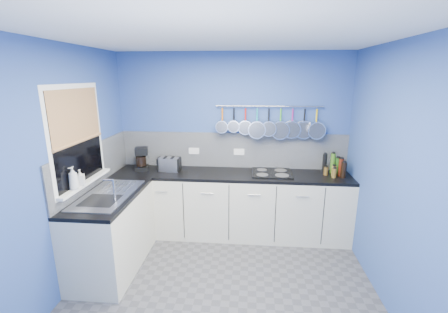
% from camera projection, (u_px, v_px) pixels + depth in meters
% --- Properties ---
extents(floor, '(3.20, 3.00, 0.02)m').
position_uv_depth(floor, '(222.00, 290.00, 3.20)').
color(floor, '#47474C').
rests_on(floor, ground).
extents(ceiling, '(3.20, 3.00, 0.02)m').
position_uv_depth(ceiling, '(222.00, 35.00, 2.56)').
color(ceiling, white).
rests_on(ceiling, ground).
extents(wall_back, '(3.20, 0.02, 2.50)m').
position_uv_depth(wall_back, '(232.00, 143.00, 4.33)').
color(wall_back, '#2F4C94').
rests_on(wall_back, ground).
extents(wall_front, '(3.20, 0.02, 2.50)m').
position_uv_depth(wall_front, '(192.00, 279.00, 1.43)').
color(wall_front, '#2F4C94').
rests_on(wall_front, ground).
extents(wall_left, '(0.02, 3.00, 2.50)m').
position_uv_depth(wall_left, '(61.00, 172.00, 3.02)').
color(wall_left, '#2F4C94').
rests_on(wall_left, ground).
extents(wall_right, '(0.02, 3.00, 2.50)m').
position_uv_depth(wall_right, '(399.00, 182.00, 2.74)').
color(wall_right, '#2F4C94').
rests_on(wall_right, ground).
extents(backsplash_back, '(3.20, 0.02, 0.50)m').
position_uv_depth(backsplash_back, '(232.00, 150.00, 4.34)').
color(backsplash_back, '#91949A').
rests_on(backsplash_back, wall_back).
extents(backsplash_left, '(0.02, 1.80, 0.50)m').
position_uv_depth(backsplash_left, '(95.00, 165.00, 3.62)').
color(backsplash_left, '#91949A').
rests_on(backsplash_left, wall_left).
extents(cabinet_run_back, '(3.20, 0.60, 0.86)m').
position_uv_depth(cabinet_run_back, '(230.00, 205.00, 4.25)').
color(cabinet_run_back, beige).
rests_on(cabinet_run_back, ground).
extents(worktop_back, '(3.20, 0.60, 0.04)m').
position_uv_depth(worktop_back, '(231.00, 174.00, 4.13)').
color(worktop_back, black).
rests_on(worktop_back, cabinet_run_back).
extents(cabinet_run_left, '(0.60, 1.20, 0.86)m').
position_uv_depth(cabinet_run_left, '(112.00, 233.00, 3.49)').
color(cabinet_run_left, beige).
rests_on(cabinet_run_left, ground).
extents(worktop_left, '(0.60, 1.20, 0.04)m').
position_uv_depth(worktop_left, '(109.00, 196.00, 3.38)').
color(worktop_left, black).
rests_on(worktop_left, cabinet_run_left).
extents(window_frame, '(0.01, 1.00, 1.10)m').
position_uv_depth(window_frame, '(78.00, 137.00, 3.23)').
color(window_frame, white).
rests_on(window_frame, wall_left).
extents(window_glass, '(0.01, 0.90, 1.00)m').
position_uv_depth(window_glass, '(78.00, 137.00, 3.23)').
color(window_glass, black).
rests_on(window_glass, wall_left).
extents(bamboo_blind, '(0.01, 0.90, 0.55)m').
position_uv_depth(bamboo_blind, '(76.00, 116.00, 3.17)').
color(bamboo_blind, '#B17450').
rests_on(bamboo_blind, wall_left).
extents(window_sill, '(0.10, 0.98, 0.03)m').
position_uv_depth(window_sill, '(85.00, 183.00, 3.36)').
color(window_sill, white).
rests_on(window_sill, wall_left).
extents(sink_unit, '(0.50, 0.95, 0.01)m').
position_uv_depth(sink_unit, '(108.00, 194.00, 3.37)').
color(sink_unit, silver).
rests_on(sink_unit, worktop_left).
extents(mixer_tap, '(0.12, 0.08, 0.26)m').
position_uv_depth(mixer_tap, '(114.00, 190.00, 3.15)').
color(mixer_tap, silver).
rests_on(mixer_tap, worktop_left).
extents(socket_left, '(0.15, 0.01, 0.09)m').
position_uv_depth(socket_left, '(194.00, 151.00, 4.38)').
color(socket_left, white).
rests_on(socket_left, backsplash_back).
extents(socket_right, '(0.15, 0.01, 0.09)m').
position_uv_depth(socket_right, '(239.00, 152.00, 4.32)').
color(socket_right, white).
rests_on(socket_right, backsplash_back).
extents(pot_rail, '(1.45, 0.02, 0.02)m').
position_uv_depth(pot_rail, '(269.00, 106.00, 4.10)').
color(pot_rail, silver).
rests_on(pot_rail, wall_back).
extents(soap_bottle_a, '(0.11, 0.11, 0.24)m').
position_uv_depth(soap_bottle_a, '(73.00, 178.00, 3.09)').
color(soap_bottle_a, white).
rests_on(soap_bottle_a, window_sill).
extents(soap_bottle_b, '(0.10, 0.10, 0.17)m').
position_uv_depth(soap_bottle_b, '(80.00, 177.00, 3.22)').
color(soap_bottle_b, white).
rests_on(soap_bottle_b, window_sill).
extents(paper_towel, '(0.13, 0.13, 0.24)m').
position_uv_depth(paper_towel, '(140.00, 161.00, 4.29)').
color(paper_towel, white).
rests_on(paper_towel, worktop_back).
extents(coffee_maker, '(0.23, 0.24, 0.32)m').
position_uv_depth(coffee_maker, '(141.00, 159.00, 4.22)').
color(coffee_maker, black).
rests_on(coffee_maker, worktop_back).
extents(toaster, '(0.31, 0.20, 0.18)m').
position_uv_depth(toaster, '(169.00, 164.00, 4.21)').
color(toaster, silver).
rests_on(toaster, worktop_back).
extents(canister, '(0.11, 0.11, 0.14)m').
position_uv_depth(canister, '(176.00, 165.00, 4.26)').
color(canister, silver).
rests_on(canister, worktop_back).
extents(hob, '(0.53, 0.47, 0.01)m').
position_uv_depth(hob, '(272.00, 173.00, 4.11)').
color(hob, black).
rests_on(hob, worktop_back).
extents(pan_0, '(0.17, 0.12, 0.36)m').
position_uv_depth(pan_0, '(222.00, 119.00, 4.19)').
color(pan_0, silver).
rests_on(pan_0, pot_rail).
extents(pan_1, '(0.17, 0.09, 0.36)m').
position_uv_depth(pan_1, '(234.00, 119.00, 4.18)').
color(pan_1, silver).
rests_on(pan_1, pot_rail).
extents(pan_2, '(0.20, 0.07, 0.39)m').
position_uv_depth(pan_2, '(245.00, 120.00, 4.17)').
color(pan_2, silver).
rests_on(pan_2, pot_rail).
extents(pan_3, '(0.24, 0.12, 0.43)m').
position_uv_depth(pan_3, '(257.00, 122.00, 4.16)').
color(pan_3, silver).
rests_on(pan_3, pot_rail).
extents(pan_4, '(0.21, 0.11, 0.40)m').
position_uv_depth(pan_4, '(269.00, 121.00, 4.14)').
color(pan_4, silver).
rests_on(pan_4, pot_rail).
extents(pan_5, '(0.26, 0.08, 0.45)m').
position_uv_depth(pan_5, '(280.00, 123.00, 4.13)').
color(pan_5, silver).
rests_on(pan_5, pot_rail).
extents(pan_6, '(0.24, 0.06, 0.43)m').
position_uv_depth(pan_6, '(292.00, 123.00, 4.12)').
color(pan_6, silver).
rests_on(pan_6, pot_rail).
extents(pan_7, '(0.25, 0.05, 0.44)m').
position_uv_depth(pan_7, '(304.00, 123.00, 4.10)').
color(pan_7, silver).
rests_on(pan_7, pot_rail).
extents(pan_8, '(0.24, 0.12, 0.43)m').
position_uv_depth(pan_8, '(316.00, 123.00, 4.09)').
color(pan_8, silver).
rests_on(pan_8, pot_rail).
extents(condiment_0, '(0.07, 0.07, 0.21)m').
position_uv_depth(condiment_0, '(338.00, 166.00, 4.10)').
color(condiment_0, '#265919').
rests_on(condiment_0, worktop_back).
extents(condiment_1, '(0.06, 0.06, 0.27)m').
position_uv_depth(condiment_1, '(333.00, 163.00, 4.10)').
color(condiment_1, '#3F721E').
rests_on(condiment_1, worktop_back).
extents(condiment_2, '(0.06, 0.06, 0.27)m').
position_uv_depth(condiment_2, '(324.00, 164.00, 4.09)').
color(condiment_2, black).
rests_on(condiment_2, worktop_back).
extents(condiment_3, '(0.07, 0.07, 0.23)m').
position_uv_depth(condiment_3, '(341.00, 168.00, 3.97)').
color(condiment_3, '#4C190C').
rests_on(condiment_3, worktop_back).
extents(condiment_4, '(0.06, 0.06, 0.13)m').
position_uv_depth(condiment_4, '(334.00, 171.00, 4.00)').
color(condiment_4, olive).
rests_on(condiment_4, worktop_back).
extents(condiment_5, '(0.06, 0.06, 0.11)m').
position_uv_depth(condiment_5, '(326.00, 171.00, 4.03)').
color(condiment_5, brown).
rests_on(condiment_5, worktop_back).
extents(condiment_6, '(0.07, 0.07, 0.21)m').
position_uv_depth(condiment_6, '(344.00, 170.00, 3.91)').
color(condiment_6, black).
rests_on(condiment_6, worktop_back).
extents(condiment_7, '(0.06, 0.06, 0.12)m').
position_uv_depth(condiment_7, '(334.00, 173.00, 3.92)').
color(condiment_7, brown).
rests_on(condiment_7, worktop_back).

